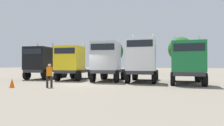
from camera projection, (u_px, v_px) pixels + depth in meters
ground at (84, 84)px, 16.00m from camera, size 200.00×200.00×0.00m
semi_truck_black at (42, 63)px, 21.98m from camera, size 3.47×6.06×4.10m
semi_truck_yellow at (72, 63)px, 20.51m from camera, size 3.45×6.35×4.04m
semi_truck_silver at (107, 61)px, 18.89m from camera, size 3.58×6.53×4.26m
semi_truck_white at (142, 60)px, 17.69m from camera, size 3.25×6.41×4.44m
semi_truck_green at (187, 63)px, 15.85m from camera, size 3.02×6.34×3.96m
visitor_in_hivis at (49, 74)px, 13.72m from camera, size 0.56×0.56×1.65m
traffic_cone_mid at (12, 83)px, 13.58m from camera, size 0.36×0.36×0.64m
oak_far_left at (112, 52)px, 36.42m from camera, size 4.17×4.17×6.15m
oak_far_centre at (141, 50)px, 38.45m from camera, size 4.03×4.03×6.48m
oak_far_right at (181, 49)px, 31.59m from camera, size 3.91×3.91×6.08m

